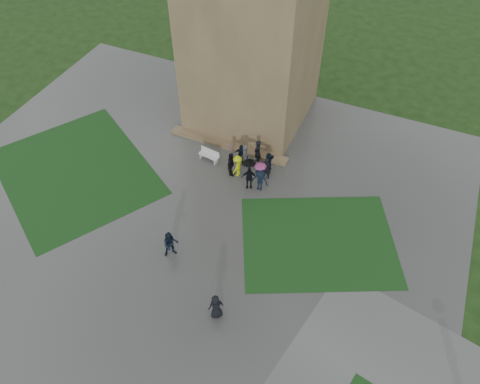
% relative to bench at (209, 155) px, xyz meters
% --- Properties ---
extents(ground, '(120.00, 120.00, 0.00)m').
position_rel_bench_xyz_m(ground, '(0.63, -8.78, -0.47)').
color(ground, black).
extents(plaza, '(34.00, 34.00, 0.02)m').
position_rel_bench_xyz_m(plaza, '(0.63, -6.78, -0.46)').
color(plaza, '#383835').
rests_on(plaza, ground).
extents(lawn_inset_left, '(14.10, 13.46, 0.01)m').
position_rel_bench_xyz_m(lawn_inset_left, '(-7.87, -4.78, -0.44)').
color(lawn_inset_left, black).
rests_on(lawn_inset_left, plaza).
extents(lawn_inset_right, '(11.12, 10.15, 0.01)m').
position_rel_bench_xyz_m(lawn_inset_right, '(9.13, -3.78, -0.44)').
color(lawn_inset_right, black).
rests_on(lawn_inset_right, plaza).
extents(tower_plinth, '(9.00, 0.80, 0.22)m').
position_rel_bench_xyz_m(tower_plinth, '(0.63, 1.82, -0.34)').
color(tower_plinth, brown).
rests_on(tower_plinth, plaza).
extents(bench, '(1.54, 0.67, 0.87)m').
position_rel_bench_xyz_m(bench, '(0.00, 0.00, 0.00)').
color(bench, silver).
rests_on(bench, plaza).
extents(visitor_cluster, '(3.39, 3.25, 2.60)m').
position_rel_bench_xyz_m(visitor_cluster, '(3.06, -0.39, 0.65)').
color(visitor_cluster, black).
rests_on(visitor_cluster, plaza).
extents(pedestrian_mid, '(1.04, 0.97, 1.87)m').
position_rel_bench_xyz_m(pedestrian_mid, '(1.56, -8.10, 0.49)').
color(pedestrian_mid, black).
rests_on(pedestrian_mid, plaza).
extents(pedestrian_near, '(1.00, 0.98, 1.71)m').
position_rel_bench_xyz_m(pedestrian_near, '(5.62, -10.59, 0.41)').
color(pedestrian_near, black).
rests_on(pedestrian_near, plaza).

